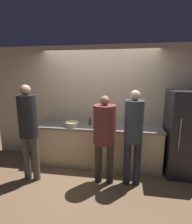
% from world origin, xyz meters
% --- Properties ---
extents(ground_plane, '(14.00, 14.00, 0.00)m').
position_xyz_m(ground_plane, '(0.00, 0.00, 0.00)').
color(ground_plane, brown).
extents(wall_back, '(5.20, 0.06, 2.60)m').
position_xyz_m(wall_back, '(0.00, 0.66, 1.30)').
color(wall_back, '#C6B293').
rests_on(wall_back, ground_plane).
extents(counter, '(2.71, 0.64, 0.89)m').
position_xyz_m(counter, '(0.00, 0.35, 0.45)').
color(counter, beige).
rests_on(counter, ground_plane).
extents(refrigerator, '(0.71, 0.74, 1.68)m').
position_xyz_m(refrigerator, '(1.76, 0.28, 0.84)').
color(refrigerator, '#232328').
rests_on(refrigerator, ground_plane).
extents(person_left, '(0.33, 0.33, 1.81)m').
position_xyz_m(person_left, '(-1.15, -0.43, 1.07)').
color(person_left, '#4C4742').
rests_on(person_left, ground_plane).
extents(person_center, '(0.39, 0.39, 1.62)m').
position_xyz_m(person_center, '(0.23, -0.31, 0.99)').
color(person_center, '#38332D').
rests_on(person_center, ground_plane).
extents(person_right, '(0.32, 0.32, 1.72)m').
position_xyz_m(person_right, '(0.73, -0.28, 1.01)').
color(person_right, '#232838').
rests_on(person_right, ground_plane).
extents(fruit_bowl, '(0.29, 0.29, 0.14)m').
position_xyz_m(fruit_bowl, '(-0.52, 0.22, 0.94)').
color(fruit_bowl, beige).
rests_on(fruit_bowl, counter).
extents(utensil_crock, '(0.12, 0.12, 0.26)m').
position_xyz_m(utensil_crock, '(0.19, 0.44, 0.96)').
color(utensil_crock, '#ADA393').
rests_on(utensil_crock, counter).
extents(bottle_green, '(0.06, 0.06, 0.17)m').
position_xyz_m(bottle_green, '(-0.17, 0.39, 0.96)').
color(bottle_green, '#236033').
rests_on(bottle_green, counter).
extents(cup_red, '(0.09, 0.09, 0.09)m').
position_xyz_m(cup_red, '(0.01, 0.33, 0.94)').
color(cup_red, '#A33D33').
rests_on(cup_red, counter).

